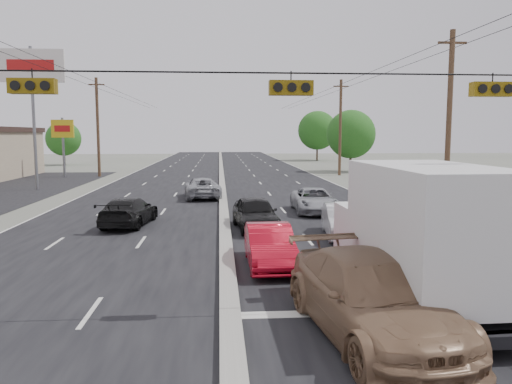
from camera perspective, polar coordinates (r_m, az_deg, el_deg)
ground at (r=12.79m, az=-3.04°, el=-13.27°), size 200.00×200.00×0.00m
road_surface at (r=42.25m, az=-3.89°, el=0.71°), size 20.00×160.00×0.02m
center_median at (r=42.24m, az=-3.89°, el=0.84°), size 0.50×160.00×0.20m
utility_pole_left_c at (r=53.46m, az=-17.63°, el=7.14°), size 1.60×0.30×10.00m
utility_pole_right_b at (r=29.88m, az=21.19°, el=7.64°), size 1.60×0.30×10.00m
utility_pole_right_c at (r=53.57m, az=9.61°, el=7.35°), size 1.60×0.30×10.00m
traffic_signals at (r=12.19m, az=3.54°, el=11.99°), size 25.00×0.30×0.54m
pole_sign_billboard at (r=42.74m, az=-24.28°, el=12.12°), size 5.00×0.25×11.00m
pole_sign_far at (r=54.37m, az=-21.22°, el=6.25°), size 2.20×0.25×6.00m
tree_left_far at (r=75.25m, az=-21.15°, el=5.71°), size 4.80×4.80×6.12m
tree_right_mid at (r=59.02m, az=10.80°, el=6.50°), size 5.60×5.60×7.14m
tree_right_far at (r=83.62m, az=7.03°, el=7.00°), size 6.40×6.40×8.16m
box_truck at (r=13.21m, az=18.02°, el=-4.58°), size 2.65×7.19×3.62m
tan_sedan at (r=11.18m, az=13.05°, el=-11.74°), size 3.19×6.21×1.72m
red_sedan at (r=16.49m, az=1.55°, el=-6.23°), size 1.48×4.15×1.36m
queue_car_a at (r=22.75m, az=-0.07°, el=-2.47°), size 2.20×4.57×1.51m
queue_car_b at (r=21.44m, az=9.92°, el=-3.29°), size 1.92×4.34×1.39m
queue_car_c at (r=27.93m, az=6.66°, el=-0.98°), size 2.38×4.90×1.34m
queue_car_d at (r=19.69m, az=21.50°, el=-4.52°), size 2.19×4.92×1.40m
queue_car_e at (r=24.81m, az=13.98°, el=-2.07°), size 1.87×4.10×1.36m
oncoming_near at (r=24.54m, az=-14.34°, el=-2.19°), size 2.47×4.86×1.35m
oncoming_far at (r=34.19m, az=-6.16°, el=0.46°), size 2.75×5.19×1.39m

